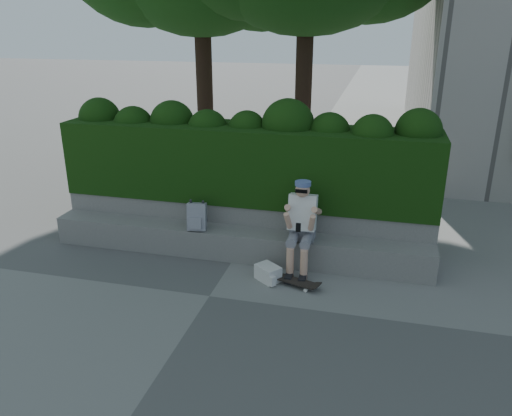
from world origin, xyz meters
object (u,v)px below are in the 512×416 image
(skateboard, at_px, (291,280))
(backpack_ground, at_px, (268,273))
(person, at_px, (302,223))
(backpack_plaid, at_px, (197,217))

(skateboard, relative_size, backpack_ground, 2.28)
(backpack_ground, bearing_deg, person, 85.13)
(person, relative_size, skateboard, 1.75)
(person, relative_size, backpack_ground, 4.00)
(skateboard, relative_size, backpack_plaid, 1.85)
(person, height_order, skateboard, person)
(skateboard, distance_m, backpack_plaid, 1.79)
(person, xyz_separation_m, backpack_ground, (-0.39, -0.43, -0.64))
(backpack_ground, bearing_deg, backpack_plaid, -164.83)
(person, bearing_deg, backpack_plaid, 177.16)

